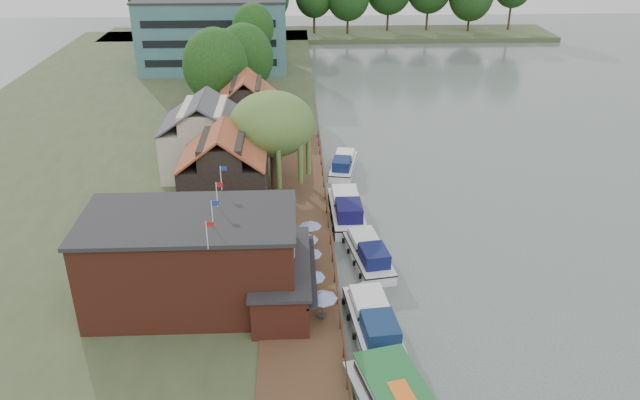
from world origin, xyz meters
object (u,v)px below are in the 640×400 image
object	(u,v)px
cottage_a	(224,171)
umbrella_4	(310,233)
hotel_block	(214,34)
cottage_c	(247,109)
willow	(273,142)
umbrella_1	(312,285)
cruiser_3	(343,162)
cruiser_0	(374,319)
cruiser_1	(368,250)
umbrella_2	(310,261)
pub	(219,259)
cottage_b	(205,135)
umbrella_0	(322,306)
cruiser_2	(347,206)
umbrella_3	(306,247)

from	to	relation	value
cottage_a	umbrella_4	bearing A→B (deg)	-41.40
hotel_block	umbrella_4	xyz separation A→B (m)	(14.94, -63.00, -4.86)
cottage_c	willow	bearing A→B (deg)	-75.96
umbrella_1	cruiser_3	size ratio (longest dim) A/B	0.27
cruiser_0	cruiser_1	xyz separation A→B (m)	(0.72, 9.82, -0.11)
cottage_a	hotel_block	bearing A→B (deg)	97.13
hotel_block	umbrella_2	world-z (taller)	hotel_block
cottage_a	cottage_c	xyz separation A→B (m)	(1.00, 19.00, 0.00)
pub	umbrella_4	world-z (taller)	pub
pub	willow	world-z (taller)	willow
cottage_a	umbrella_4	size ratio (longest dim) A/B	3.62
cottage_b	umbrella_2	distance (m)	24.41
umbrella_0	cruiser_0	bearing A→B (deg)	-5.03
cottage_a	cruiser_0	xyz separation A→B (m)	(12.18, -18.14, -3.99)
cottage_b	cruiser_0	xyz separation A→B (m)	(15.18, -28.14, -3.99)
umbrella_1	cruiser_0	size ratio (longest dim) A/B	0.23
cottage_b	cruiser_3	size ratio (longest dim) A/B	1.08
hotel_block	umbrella_0	bearing A→B (deg)	-78.16
cottage_c	umbrella_0	xyz separation A→B (m)	(7.47, -36.82, -2.96)
cottage_c	umbrella_4	world-z (taller)	cottage_c
umbrella_1	cruiser_3	bearing A→B (deg)	80.49
umbrella_4	cruiser_2	world-z (taller)	umbrella_4
umbrella_4	cruiser_0	size ratio (longest dim) A/B	0.23
cottage_a	umbrella_1	world-z (taller)	cottage_a
umbrella_0	cruiser_1	bearing A→B (deg)	65.00
umbrella_3	cottage_b	bearing A→B (deg)	118.39
umbrella_1	umbrella_2	distance (m)	3.37
umbrella_1	willow	bearing A→B (deg)	99.36
hotel_block	umbrella_0	world-z (taller)	hotel_block
umbrella_1	umbrella_4	world-z (taller)	same
umbrella_0	willow	bearing A→B (deg)	99.88
hotel_block	umbrella_1	bearing A→B (deg)	-78.23
umbrella_2	umbrella_0	bearing A→B (deg)	-83.44
cottage_c	cruiser_0	bearing A→B (deg)	-73.25
cruiser_2	cottage_c	bearing A→B (deg)	118.34
cottage_c	willow	distance (m)	14.46
pub	cottage_c	bearing A→B (deg)	90.00
hotel_block	cruiser_0	world-z (taller)	hotel_block
cottage_b	umbrella_0	distance (m)	30.24
willow	cottage_b	bearing A→B (deg)	146.31
umbrella_2	willow	bearing A→B (deg)	101.08
umbrella_0	cruiser_3	size ratio (longest dim) A/B	0.27
hotel_block	cottage_a	distance (m)	56.47
umbrella_1	umbrella_2	xyz separation A→B (m)	(-0.04, 3.37, 0.00)
umbrella_1	umbrella_4	size ratio (longest dim) A/B	1.00
willow	umbrella_2	world-z (taller)	willow
pub	cottage_b	size ratio (longest dim) A/B	2.08
umbrella_4	cottage_b	bearing A→B (deg)	122.76
cottage_b	umbrella_1	size ratio (longest dim) A/B	4.04
hotel_block	umbrella_4	bearing A→B (deg)	-76.66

